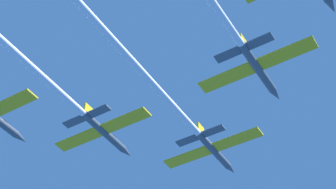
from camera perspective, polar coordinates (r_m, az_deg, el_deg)
The scene contains 2 objects.
jet_lead at distance 79.16m, azimuth -0.01°, elevation -0.59°, with size 16.89×50.84×2.80m.
jet_left_wing at distance 79.01m, azimuth -12.17°, elevation 1.15°, with size 16.89×48.08×2.80m.
Camera 1 is at (30.09, -63.55, -52.97)m, focal length 58.75 mm.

